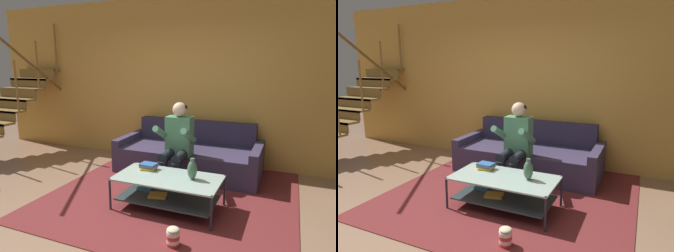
{
  "view_description": "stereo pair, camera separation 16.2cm",
  "coord_description": "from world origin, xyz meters",
  "views": [
    {
      "loc": [
        1.74,
        -2.6,
        1.72
      ],
      "look_at": [
        0.23,
        1.0,
        0.93
      ],
      "focal_mm": 32.0,
      "sensor_mm": 36.0,
      "label": 1
    },
    {
      "loc": [
        1.89,
        -2.53,
        1.72
      ],
      "look_at": [
        0.23,
        1.0,
        0.93
      ],
      "focal_mm": 32.0,
      "sensor_mm": 36.0,
      "label": 2
    }
  ],
  "objects": [
    {
      "name": "couch",
      "position": [
        0.24,
        1.87,
        0.27
      ],
      "size": [
        2.28,
        0.98,
        0.8
      ],
      "color": "#3B3351",
      "rests_on": "ground"
    },
    {
      "name": "book_stack",
      "position": [
        0.09,
        0.7,
        0.44
      ],
      "size": [
        0.24,
        0.19,
        0.08
      ],
      "color": "gold",
      "rests_on": "coffee_table"
    },
    {
      "name": "popcorn_tub",
      "position": [
        0.77,
        -0.17,
        0.1
      ],
      "size": [
        0.13,
        0.13,
        0.2
      ],
      "color": "red",
      "rests_on": "ground"
    },
    {
      "name": "vase",
      "position": [
        0.71,
        0.59,
        0.52
      ],
      "size": [
        0.11,
        0.11,
        0.26
      ],
      "color": "#467252",
      "rests_on": "coffee_table"
    },
    {
      "name": "person_seated_center",
      "position": [
        0.24,
        1.3,
        0.65
      ],
      "size": [
        0.5,
        0.58,
        1.2
      ],
      "color": "#1E222A",
      "rests_on": "ground"
    },
    {
      "name": "area_rug",
      "position": [
        0.33,
        1.08,
        0.01
      ],
      "size": [
        3.16,
        3.28,
        0.01
      ],
      "color": "maroon",
      "rests_on": "ground"
    },
    {
      "name": "ground",
      "position": [
        0.0,
        0.0,
        0.0
      ],
      "size": [
        16.8,
        16.8,
        0.0
      ],
      "primitive_type": "plane",
      "color": "#967258"
    },
    {
      "name": "back_partition",
      "position": [
        0.0,
        2.46,
        1.45
      ],
      "size": [
        8.4,
        0.12,
        2.9
      ],
      "primitive_type": "cube",
      "color": "gold",
      "rests_on": "ground"
    },
    {
      "name": "coffee_table",
      "position": [
        0.41,
        0.55,
        0.27
      ],
      "size": [
        1.27,
        0.67,
        0.4
      ],
      "color": "#A8C4BB",
      "rests_on": "ground"
    },
    {
      "name": "staircase_run",
      "position": [
        -3.23,
        1.4,
        1.03
      ],
      "size": [
        0.96,
        2.58,
        2.75
      ],
      "color": "olive",
      "rests_on": "ground"
    }
  ]
}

